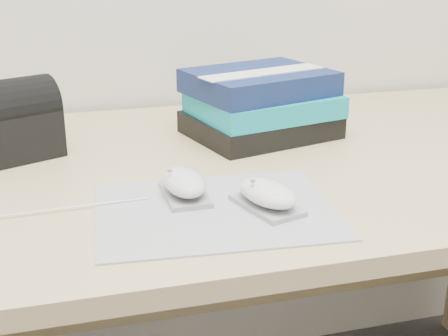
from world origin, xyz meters
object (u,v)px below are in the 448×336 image
object	(u,v)px
desk	(230,259)
pouch	(13,120)
mouse_rear	(185,184)
book_stack	(261,104)
mouse_front	(267,195)

from	to	relation	value
desk	pouch	distance (m)	0.49
mouse_rear	book_stack	bearing A→B (deg)	52.62
pouch	mouse_front	bearing A→B (deg)	-43.57
mouse_rear	book_stack	xyz separation A→B (m)	(0.21, 0.28, 0.04)
mouse_rear	book_stack	size ratio (longest dim) A/B	0.36
desk	mouse_front	bearing A→B (deg)	-95.51
book_stack	pouch	distance (m)	0.46
mouse_front	pouch	distance (m)	0.49
mouse_front	pouch	world-z (taller)	pouch
desk	pouch	size ratio (longest dim) A/B	9.15
mouse_rear	book_stack	distance (m)	0.35
desk	mouse_rear	bearing A→B (deg)	-121.53
desk	mouse_rear	size ratio (longest dim) A/B	14.27
mouse_rear	mouse_front	xyz separation A→B (m)	(0.10, -0.07, 0.00)
book_stack	mouse_rear	bearing A→B (deg)	-127.38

